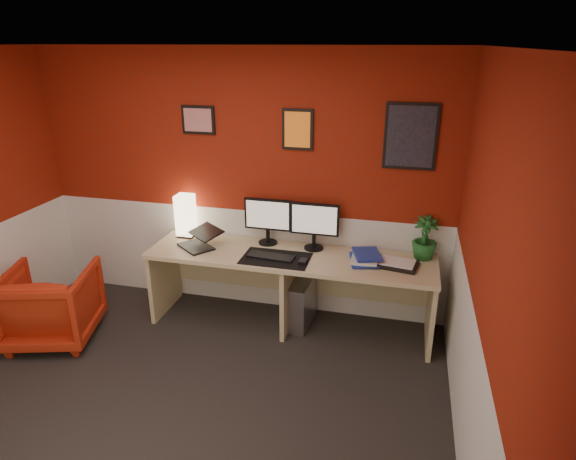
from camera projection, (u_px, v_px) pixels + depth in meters
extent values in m
cube|color=black|center=(167.00, 417.00, 3.53)|extent=(4.00, 3.50, 0.01)
cube|color=white|center=(126.00, 47.00, 2.62)|extent=(4.00, 3.50, 0.01)
cube|color=maroon|center=(241.00, 185.00, 4.66)|extent=(4.00, 0.01, 2.50)
cube|color=maroon|center=(487.00, 296.00, 2.63)|extent=(0.01, 3.50, 2.50)
cube|color=silver|center=(243.00, 257.00, 4.92)|extent=(4.00, 0.01, 1.00)
cube|color=silver|center=(468.00, 408.00, 2.90)|extent=(0.01, 3.50, 1.00)
cube|color=#CDBA83|center=(290.00, 291.00, 4.54)|extent=(2.60, 0.65, 0.73)
cube|color=#FFE5B2|center=(186.00, 217.00, 4.77)|extent=(0.16, 0.16, 0.40)
cube|color=black|center=(195.00, 237.00, 4.53)|extent=(0.40, 0.38, 0.22)
cube|color=black|center=(267.00, 214.00, 4.56)|extent=(0.45, 0.06, 0.58)
cube|color=black|center=(314.00, 219.00, 4.44)|extent=(0.45, 0.06, 0.58)
cube|color=black|center=(276.00, 258.00, 4.33)|extent=(0.60, 0.38, 0.01)
cube|color=black|center=(271.00, 256.00, 4.34)|extent=(0.43, 0.17, 0.02)
cube|color=black|center=(303.00, 261.00, 4.23)|extent=(0.06, 0.10, 0.03)
imported|color=navy|center=(350.00, 260.00, 4.27)|extent=(0.29, 0.35, 0.03)
imported|color=silver|center=(352.00, 256.00, 4.28)|extent=(0.23, 0.31, 0.02)
imported|color=navy|center=(354.00, 255.00, 4.25)|extent=(0.30, 0.35, 0.03)
cube|color=black|center=(396.00, 264.00, 4.19)|extent=(0.39, 0.31, 0.03)
imported|color=#19591E|center=(425.00, 238.00, 4.27)|extent=(0.23, 0.23, 0.39)
cube|color=#99999E|center=(300.00, 302.00, 4.62)|extent=(0.23, 0.46, 0.45)
imported|color=red|center=(51.00, 304.00, 4.36)|extent=(0.90, 0.92, 0.68)
cube|color=red|center=(198.00, 120.00, 4.51)|extent=(0.32, 0.02, 0.26)
cube|color=orange|center=(298.00, 129.00, 4.32)|extent=(0.28, 0.02, 0.36)
cube|color=black|center=(411.00, 137.00, 4.11)|extent=(0.44, 0.02, 0.56)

